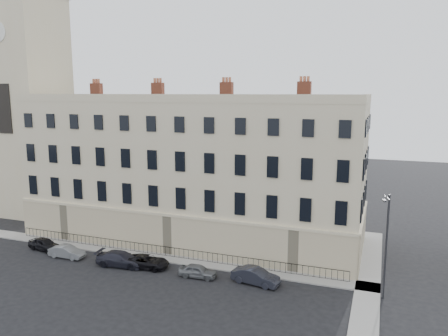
{
  "coord_description": "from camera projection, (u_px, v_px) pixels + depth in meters",
  "views": [
    {
      "loc": [
        13.54,
        -30.91,
        15.96
      ],
      "look_at": [
        -1.55,
        10.0,
        8.39
      ],
      "focal_mm": 35.0,
      "sensor_mm": 36.0,
      "label": 1
    }
  ],
  "objects": [
    {
      "name": "ground",
      "position": [
        200.0,
        289.0,
        35.92
      ],
      "size": [
        160.0,
        160.0,
        0.0
      ],
      "primitive_type": "plane",
      "color": "black",
      "rests_on": "ground"
    },
    {
      "name": "terrace",
      "position": [
        192.0,
        171.0,
        47.74
      ],
      "size": [
        36.22,
        12.22,
        17.0
      ],
      "color": "beige",
      "rests_on": "ground"
    },
    {
      "name": "church_tower",
      "position": [
        27.0,
        71.0,
        55.9
      ],
      "size": [
        8.0,
        8.13,
        44.0
      ],
      "color": "beige",
      "rests_on": "ground"
    },
    {
      "name": "pavement_terrace",
      "position": [
        128.0,
        252.0,
        43.94
      ],
      "size": [
        48.0,
        2.0,
        0.12
      ],
      "primitive_type": "cube",
      "color": "gray",
      "rests_on": "ground"
    },
    {
      "name": "pavement_east_return",
      "position": [
        369.0,
        273.0,
        38.88
      ],
      "size": [
        2.0,
        24.0,
        0.12
      ],
      "primitive_type": "cube",
      "color": "gray",
      "rests_on": "ground"
    },
    {
      "name": "railings",
      "position": [
        165.0,
        251.0,
        42.87
      ],
      "size": [
        35.0,
        0.04,
        0.96
      ],
      "color": "black",
      "rests_on": "ground"
    },
    {
      "name": "car_a",
      "position": [
        45.0,
        244.0,
        44.66
      ],
      "size": [
        3.89,
        2.01,
        1.27
      ],
      "primitive_type": "imported",
      "rotation": [
        0.0,
        0.0,
        1.43
      ],
      "color": "black",
      "rests_on": "ground"
    },
    {
      "name": "car_b",
      "position": [
        67.0,
        252.0,
        42.62
      ],
      "size": [
        3.65,
        1.35,
        1.19
      ],
      "primitive_type": "imported",
      "rotation": [
        0.0,
        0.0,
        1.6
      ],
      "color": "slate",
      "rests_on": "ground"
    },
    {
      "name": "car_c",
      "position": [
        121.0,
        259.0,
        40.57
      ],
      "size": [
        4.86,
        2.37,
        1.36
      ],
      "primitive_type": "imported",
      "rotation": [
        0.0,
        0.0,
        1.67
      ],
      "color": "#22222D",
      "rests_on": "ground"
    },
    {
      "name": "car_d",
      "position": [
        147.0,
        262.0,
        40.18
      ],
      "size": [
        4.37,
        2.3,
        1.17
      ],
      "primitive_type": "imported",
      "rotation": [
        0.0,
        0.0,
        1.66
      ],
      "color": "black",
      "rests_on": "ground"
    },
    {
      "name": "car_e",
      "position": [
        198.0,
        271.0,
        38.08
      ],
      "size": [
        3.43,
        1.52,
        1.15
      ],
      "primitive_type": "imported",
      "rotation": [
        0.0,
        0.0,
        1.62
      ],
      "color": "slate",
      "rests_on": "ground"
    },
    {
      "name": "car_f",
      "position": [
        256.0,
        276.0,
        36.76
      ],
      "size": [
        4.3,
        2.07,
        1.36
      ],
      "primitive_type": "imported",
      "rotation": [
        0.0,
        0.0,
        1.41
      ],
      "color": "#22232D",
      "rests_on": "ground"
    },
    {
      "name": "streetlamp",
      "position": [
        386.0,
        242.0,
        33.33
      ],
      "size": [
        0.6,
        1.78,
        8.38
      ],
      "rotation": [
        0.0,
        0.0,
        0.25
      ],
      "color": "#303135",
      "rests_on": "ground"
    }
  ]
}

